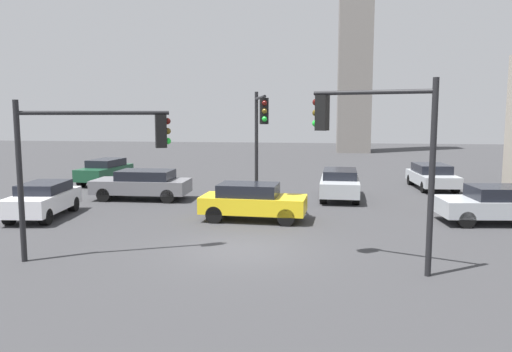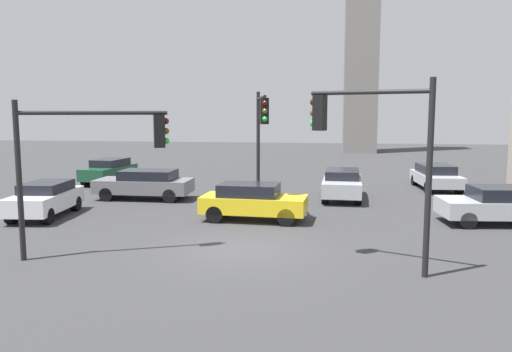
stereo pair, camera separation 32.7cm
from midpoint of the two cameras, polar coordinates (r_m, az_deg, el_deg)
name	(u,v)px [view 1 (the left image)]	position (r m, az deg, el deg)	size (l,w,h in m)	color
ground_plane	(241,249)	(16.24, -2.23, -8.15)	(108.57, 108.57, 0.00)	#38383A
traffic_light_0	(374,137)	(14.16, 12.40, 4.29)	(3.18, 1.53, 5.15)	black
traffic_light_1	(260,126)	(21.61, 0.00, 5.60)	(1.01, 3.99, 5.18)	black
traffic_light_2	(96,147)	(15.74, -18.00, 3.13)	(4.02, 1.88, 4.63)	black
car_0	(43,199)	(22.59, -23.01, -2.38)	(2.08, 4.13, 1.42)	silver
car_1	(252,201)	(20.24, -0.88, -2.81)	(4.21, 2.04, 1.47)	yellow
car_2	(105,171)	(31.77, -16.75, 0.57)	(2.09, 4.30, 1.46)	#19472D
car_3	(499,204)	(21.78, 25.08, -2.82)	(4.61, 2.43, 1.44)	#ADB2B7
car_4	(340,183)	(25.56, 8.95, -0.80)	(1.98, 4.50, 1.43)	#ADB2B7
car_5	(432,176)	(30.09, 18.72, 0.01)	(2.23, 4.50, 1.36)	#ADB2B7
car_6	(143,184)	(25.65, -12.89, -0.86)	(4.63, 1.99, 1.44)	slate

